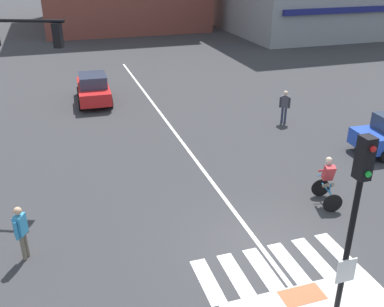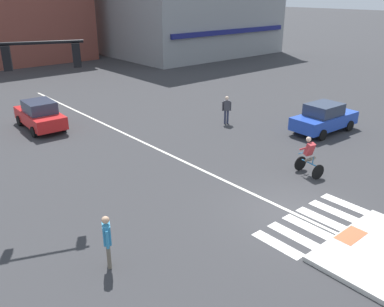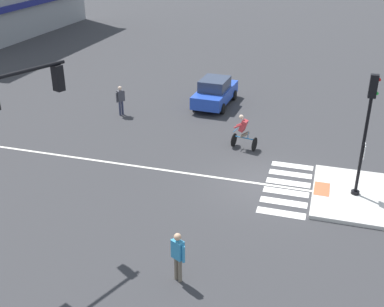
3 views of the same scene
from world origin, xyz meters
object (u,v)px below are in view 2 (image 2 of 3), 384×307
object	(u,v)px
cyclist	(309,156)
pedestrian_at_curb_left	(107,238)
pedestrian_waiting_far_side	(227,108)
car_blue_cross_right	(324,118)
car_red_westbound_distant	(40,115)

from	to	relation	value
cyclist	pedestrian_at_curb_left	xyz separation A→B (m)	(-9.75, 0.01, 0.11)
pedestrian_at_curb_left	pedestrian_waiting_far_side	distance (m)	14.22
car_blue_cross_right	pedestrian_at_curb_left	distance (m)	15.48
car_red_westbound_distant	pedestrian_waiting_far_side	bearing A→B (deg)	-35.67
cyclist	pedestrian_at_curb_left	size ratio (longest dim) A/B	1.01
pedestrian_waiting_far_side	car_red_westbound_distant	bearing A→B (deg)	144.33
pedestrian_at_curb_left	pedestrian_waiting_far_side	size ratio (longest dim) A/B	1.00
car_red_westbound_distant	pedestrian_at_curb_left	xyz separation A→B (m)	(-3.41, -13.64, 0.17)
car_red_westbound_distant	pedestrian_at_curb_left	distance (m)	14.06
pedestrian_at_curb_left	pedestrian_waiting_far_side	bearing A→B (deg)	31.16
car_blue_cross_right	cyclist	world-z (taller)	cyclist
car_red_westbound_distant	car_blue_cross_right	bearing A→B (deg)	-42.65
car_red_westbound_distant	cyclist	bearing A→B (deg)	-65.07
cyclist	pedestrian_at_curb_left	distance (m)	9.75
pedestrian_at_curb_left	cyclist	bearing A→B (deg)	-0.07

